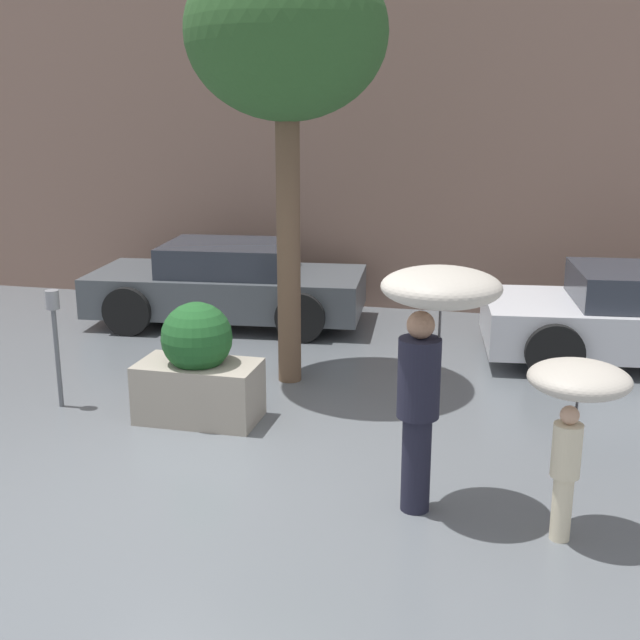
# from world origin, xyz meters

# --- Properties ---
(ground_plane) EXTENTS (40.00, 40.00, 0.00)m
(ground_plane) POSITION_xyz_m (0.00, 0.00, 0.00)
(ground_plane) COLOR slate
(building_facade) EXTENTS (18.00, 0.30, 6.00)m
(building_facade) POSITION_xyz_m (0.00, 6.50, 3.00)
(building_facade) COLOR #8C6B5B
(building_facade) RESTS_ON ground
(planter_box) EXTENTS (1.23, 0.72, 1.24)m
(planter_box) POSITION_xyz_m (-0.46, 1.27, 0.55)
(planter_box) COLOR #9E9384
(planter_box) RESTS_ON ground
(person_adult) EXTENTS (0.91, 0.91, 1.97)m
(person_adult) POSITION_xyz_m (2.02, -0.07, 1.51)
(person_adult) COLOR #1E1E2D
(person_adult) RESTS_ON ground
(person_child) EXTENTS (0.74, 0.74, 1.36)m
(person_child) POSITION_xyz_m (3.08, -0.24, 1.10)
(person_child) COLOR beige
(person_child) RESTS_ON ground
(parked_car_near) EXTENTS (4.11, 2.23, 1.19)m
(parked_car_near) POSITION_xyz_m (-1.48, 4.96, 0.57)
(parked_car_near) COLOR #4C5156
(parked_car_near) RESTS_ON ground
(street_tree) EXTENTS (2.17, 2.17, 4.80)m
(street_tree) POSITION_xyz_m (0.11, 2.67, 3.82)
(street_tree) COLOR brown
(street_tree) RESTS_ON ground
(parking_meter) EXTENTS (0.14, 0.14, 1.28)m
(parking_meter) POSITION_xyz_m (-2.05, 1.26, 0.92)
(parking_meter) COLOR #595B60
(parking_meter) RESTS_ON ground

